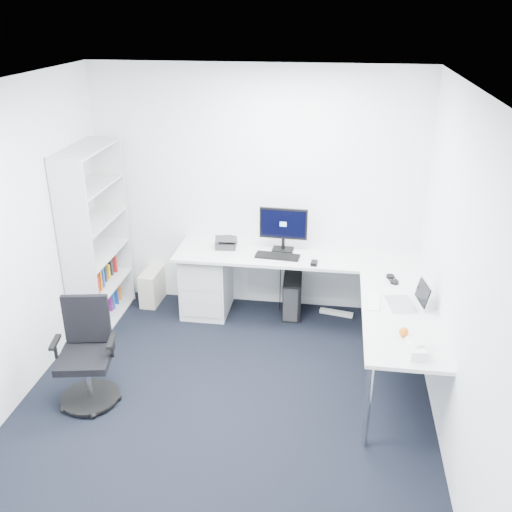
# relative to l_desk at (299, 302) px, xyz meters

# --- Properties ---
(ground) EXTENTS (4.20, 4.20, 0.00)m
(ground) POSITION_rel_l_desk_xyz_m (-0.55, -1.40, -0.40)
(ground) COLOR black
(ceiling) EXTENTS (4.20, 4.20, 0.00)m
(ceiling) POSITION_rel_l_desk_xyz_m (-0.55, -1.40, 2.30)
(ceiling) COLOR white
(wall_back) EXTENTS (3.60, 0.02, 2.70)m
(wall_back) POSITION_rel_l_desk_xyz_m (-0.55, 0.70, 0.95)
(wall_back) COLOR white
(wall_back) RESTS_ON ground
(wall_front) EXTENTS (3.60, 0.02, 2.70)m
(wall_front) POSITION_rel_l_desk_xyz_m (-0.55, -3.50, 0.95)
(wall_front) COLOR white
(wall_front) RESTS_ON ground
(wall_right) EXTENTS (0.02, 4.20, 2.70)m
(wall_right) POSITION_rel_l_desk_xyz_m (1.25, -1.40, 0.95)
(wall_right) COLOR white
(wall_right) RESTS_ON ground
(l_desk) EXTENTS (2.72, 1.52, 0.79)m
(l_desk) POSITION_rel_l_desk_xyz_m (0.00, 0.00, 0.00)
(l_desk) COLOR silver
(l_desk) RESTS_ON ground
(drawer_pedestal) EXTENTS (0.50, 0.62, 0.77)m
(drawer_pedestal) POSITION_rel_l_desk_xyz_m (-1.07, 0.41, -0.01)
(drawer_pedestal) COLOR silver
(drawer_pedestal) RESTS_ON ground
(bookshelf) EXTENTS (0.38, 0.97, 1.94)m
(bookshelf) POSITION_rel_l_desk_xyz_m (-2.17, 0.05, 0.57)
(bookshelf) COLOR silver
(bookshelf) RESTS_ON ground
(task_chair) EXTENTS (0.62, 0.62, 0.95)m
(task_chair) POSITION_rel_l_desk_xyz_m (-1.74, -1.37, 0.08)
(task_chair) COLOR black
(task_chair) RESTS_ON ground
(black_pc_tower) EXTENTS (0.22, 0.46, 0.44)m
(black_pc_tower) POSITION_rel_l_desk_xyz_m (-0.11, 0.47, -0.18)
(black_pc_tower) COLOR black
(black_pc_tower) RESTS_ON ground
(beige_pc_tower) EXTENTS (0.20, 0.42, 0.40)m
(beige_pc_tower) POSITION_rel_l_desk_xyz_m (-1.75, 0.51, -0.20)
(beige_pc_tower) COLOR beige
(beige_pc_tower) RESTS_ON ground
(power_strip) EXTENTS (0.38, 0.14, 0.04)m
(power_strip) POSITION_rel_l_desk_xyz_m (0.40, 0.50, -0.38)
(power_strip) COLOR white
(power_strip) RESTS_ON ground
(monitor) EXTENTS (0.52, 0.19, 0.49)m
(monitor) POSITION_rel_l_desk_xyz_m (-0.22, 0.41, 0.64)
(monitor) COLOR black
(monitor) RESTS_ON l_desk
(black_keyboard) EXTENTS (0.48, 0.21, 0.02)m
(black_keyboard) POSITION_rel_l_desk_xyz_m (-0.26, 0.22, 0.41)
(black_keyboard) COLOR black
(black_keyboard) RESTS_ON l_desk
(mouse) EXTENTS (0.07, 0.11, 0.03)m
(mouse) POSITION_rel_l_desk_xyz_m (0.14, 0.09, 0.41)
(mouse) COLOR black
(mouse) RESTS_ON l_desk
(desk_phone) EXTENTS (0.23, 0.23, 0.15)m
(desk_phone) POSITION_rel_l_desk_xyz_m (-0.84, 0.41, 0.47)
(desk_phone) COLOR #27272A
(desk_phone) RESTS_ON l_desk
(laptop) EXTENTS (0.37, 0.36, 0.23)m
(laptop) POSITION_rel_l_desk_xyz_m (0.93, -0.65, 0.51)
(laptop) COLOR #B9BCC0
(laptop) RESTS_ON l_desk
(white_keyboard) EXTENTS (0.14, 0.39, 0.01)m
(white_keyboard) POSITION_rel_l_desk_xyz_m (0.71, -0.62, 0.40)
(white_keyboard) COLOR white
(white_keyboard) RESTS_ON l_desk
(headphones) EXTENTS (0.16, 0.21, 0.05)m
(headphones) POSITION_rel_l_desk_xyz_m (0.90, -0.17, 0.42)
(headphones) COLOR black
(headphones) RESTS_ON l_desk
(orange_fruit) EXTENTS (0.08, 0.08, 0.08)m
(orange_fruit) POSITION_rel_l_desk_xyz_m (0.91, -1.18, 0.44)
(orange_fruit) COLOR orange
(orange_fruit) RESTS_ON l_desk
(tissue_box) EXTENTS (0.14, 0.24, 0.08)m
(tissue_box) POSITION_rel_l_desk_xyz_m (0.98, -1.42, 0.44)
(tissue_box) COLOR white
(tissue_box) RESTS_ON l_desk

